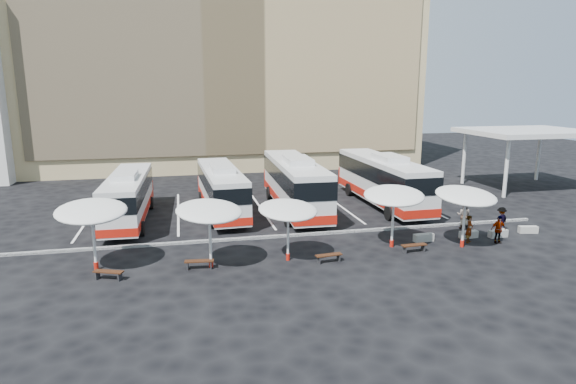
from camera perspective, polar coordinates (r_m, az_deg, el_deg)
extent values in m
plane|color=black|center=(28.47, -0.64, -5.68)|extent=(120.00, 120.00, 0.00)
cube|color=tan|center=(58.88, -7.47, 15.79)|extent=(42.00, 18.00, 25.00)
cube|color=tan|center=(49.81, -6.42, 15.91)|extent=(40.00, 0.30, 20.00)
cube|color=silver|center=(47.17, 26.47, 6.40)|extent=(10.00, 8.00, 0.40)
cylinder|color=silver|center=(42.66, 24.47, 2.57)|extent=(0.30, 0.30, 4.80)
cylinder|color=silver|center=(47.52, 20.15, 3.81)|extent=(0.30, 0.30, 4.80)
cylinder|color=silver|center=(52.27, 27.57, 3.87)|extent=(0.30, 0.30, 4.80)
cube|color=black|center=(28.91, -0.85, -5.24)|extent=(34.00, 0.25, 0.15)
cube|color=white|center=(36.14, -22.44, -2.72)|extent=(0.15, 12.00, 0.01)
cube|color=white|center=(35.58, -12.89, -2.31)|extent=(0.15, 12.00, 0.01)
cube|color=white|center=(36.03, -3.31, -1.84)|extent=(0.15, 12.00, 0.01)
cube|color=white|center=(37.44, 5.79, -1.34)|extent=(0.15, 12.00, 0.01)
cube|color=white|center=(39.72, 14.03, -0.86)|extent=(0.15, 12.00, 0.01)
cube|color=silver|center=(33.68, -18.41, -0.40)|extent=(2.57, 10.85, 2.70)
cube|color=black|center=(33.58, -18.47, 0.50)|extent=(2.63, 10.91, 0.99)
cube|color=#B2180C|center=(33.90, -18.30, -2.03)|extent=(2.63, 10.91, 0.49)
cube|color=#B2180C|center=(39.06, -17.38, 0.34)|extent=(2.31, 0.25, 1.26)
cube|color=silver|center=(32.52, -18.79, 1.89)|extent=(1.52, 2.74, 0.36)
cylinder|color=black|center=(37.16, -19.40, -1.39)|extent=(0.34, 0.91, 0.90)
cylinder|color=black|center=(36.89, -15.95, -1.25)|extent=(0.34, 0.91, 0.90)
cylinder|color=black|center=(30.73, -21.15, -4.30)|extent=(0.34, 0.91, 0.90)
cylinder|color=black|center=(30.40, -16.97, -4.17)|extent=(0.34, 0.91, 0.90)
cube|color=silver|center=(34.43, -7.91, 0.46)|extent=(2.77, 11.15, 2.77)
cube|color=black|center=(34.32, -7.94, 1.36)|extent=(2.83, 11.21, 1.01)
cube|color=#B2180C|center=(34.65, -7.86, -1.18)|extent=(2.83, 11.21, 0.51)
cube|color=#B2180C|center=(39.95, -8.91, 1.05)|extent=(2.37, 0.28, 1.29)
cube|color=silver|center=(33.24, -7.79, 2.79)|extent=(1.59, 2.83, 0.37)
cylinder|color=black|center=(37.74, -10.22, -0.66)|extent=(0.36, 0.93, 0.92)
cylinder|color=black|center=(37.99, -6.76, -0.46)|extent=(0.36, 0.93, 0.92)
cylinder|color=black|center=(31.05, -9.07, -3.41)|extent=(0.36, 0.93, 0.92)
cylinder|color=black|center=(31.36, -4.88, -3.15)|extent=(0.36, 0.93, 0.92)
cube|color=silver|center=(34.87, 0.80, 1.14)|extent=(3.04, 12.67, 3.15)
cube|color=black|center=(34.75, 0.81, 2.16)|extent=(3.11, 12.73, 1.15)
cube|color=#B2180C|center=(35.11, 0.80, -0.71)|extent=(3.11, 12.73, 0.58)
cube|color=#B2180C|center=(41.09, -0.96, 1.73)|extent=(2.69, 0.30, 1.47)
cube|color=silver|center=(33.55, 1.17, 3.79)|extent=(1.78, 3.20, 0.42)
cylinder|color=black|center=(38.49, -2.21, -0.12)|extent=(0.40, 1.06, 1.05)
cylinder|color=black|center=(38.96, 1.60, 0.04)|extent=(0.40, 1.06, 1.05)
cylinder|color=black|center=(30.96, -0.02, -3.18)|extent=(0.40, 1.06, 1.05)
cylinder|color=black|center=(31.54, 4.67, -2.93)|extent=(0.40, 1.06, 1.05)
cube|color=silver|center=(37.03, 11.16, 1.52)|extent=(2.69, 12.45, 3.11)
cube|color=black|center=(36.93, 11.20, 2.47)|extent=(2.75, 12.51, 1.14)
cube|color=#B2180C|center=(37.26, 11.09, -0.20)|extent=(2.75, 12.51, 0.57)
cube|color=#B2180C|center=(42.81, 7.72, 2.02)|extent=(2.65, 0.23, 1.45)
cube|color=silver|center=(35.82, 11.96, 3.99)|extent=(1.68, 3.12, 0.41)
cylinder|color=black|center=(40.12, 7.27, 0.29)|extent=(0.37, 1.04, 1.04)
cylinder|color=black|center=(41.09, 10.66, 0.46)|extent=(0.37, 1.04, 1.04)
cylinder|color=black|center=(33.16, 11.94, -2.42)|extent=(0.37, 1.04, 1.04)
cylinder|color=black|center=(34.32, 15.86, -2.13)|extent=(0.37, 1.04, 1.04)
cylinder|color=silver|center=(25.31, -22.01, -5.42)|extent=(0.16, 0.16, 2.94)
cylinder|color=#B2180C|center=(25.71, -21.78, -8.13)|extent=(0.25, 0.25, 0.39)
ellipsoid|color=silver|center=(24.92, -22.28, -2.09)|extent=(3.84, 3.87, 1.01)
cylinder|color=silver|center=(24.14, -9.20, -5.61)|extent=(0.18, 0.18, 2.85)
cylinder|color=#B2180C|center=(24.55, -9.10, -8.36)|extent=(0.28, 0.28, 0.38)
ellipsoid|color=silver|center=(23.74, -9.32, -2.22)|extent=(4.27, 4.29, 0.98)
cylinder|color=silver|center=(24.80, -0.01, -5.19)|extent=(0.15, 0.15, 2.66)
cylinder|color=#B2180C|center=(25.17, -0.01, -7.70)|extent=(0.23, 0.23, 0.35)
ellipsoid|color=silver|center=(24.43, -0.01, -2.12)|extent=(3.63, 3.66, 0.91)
cylinder|color=silver|center=(27.46, 12.30, -3.46)|extent=(0.17, 0.17, 2.92)
cylinder|color=#B2180C|center=(27.83, 12.18, -5.97)|extent=(0.27, 0.27, 0.39)
ellipsoid|color=silver|center=(27.10, 12.45, -0.39)|extent=(4.22, 4.25, 1.00)
cylinder|color=silver|center=(28.56, 20.11, -3.36)|extent=(0.15, 0.15, 2.90)
cylinder|color=#B2180C|center=(28.90, 19.93, -5.76)|extent=(0.23, 0.23, 0.39)
ellipsoid|color=silver|center=(28.21, 20.33, -0.42)|extent=(3.61, 3.65, 0.99)
cube|color=black|center=(24.16, -20.51, -8.82)|extent=(1.44, 0.87, 0.06)
cube|color=black|center=(24.51, -21.63, -9.15)|extent=(0.18, 0.35, 0.37)
cube|color=black|center=(23.97, -19.29, -9.44)|extent=(0.18, 0.35, 0.37)
cube|color=black|center=(24.34, -10.48, -8.05)|extent=(1.46, 0.53, 0.06)
cube|color=black|center=(24.46, -11.81, -8.54)|extent=(0.10, 0.36, 0.38)
cube|color=black|center=(24.38, -9.11, -8.51)|extent=(0.10, 0.36, 0.38)
cube|color=black|center=(24.88, 4.85, -7.44)|extent=(1.42, 0.53, 0.06)
cube|color=black|center=(24.75, 3.65, -8.06)|extent=(0.10, 0.36, 0.37)
cube|color=black|center=(25.18, 6.01, -7.74)|extent=(0.10, 0.36, 0.37)
cube|color=black|center=(27.16, 14.73, -6.09)|extent=(1.43, 0.45, 0.06)
cube|color=black|center=(26.95, 13.66, -6.66)|extent=(0.08, 0.36, 0.38)
cube|color=black|center=(27.51, 15.73, -6.39)|extent=(0.08, 0.36, 0.38)
cube|color=gray|center=(29.22, 15.77, -5.23)|extent=(1.21, 0.48, 0.45)
cube|color=gray|center=(30.71, 20.62, -4.73)|extent=(1.15, 0.46, 0.42)
cube|color=gray|center=(31.51, 23.63, -4.54)|extent=(1.22, 0.51, 0.44)
cube|color=gray|center=(33.21, 26.57, -4.00)|extent=(1.18, 0.62, 0.42)
imported|color=black|center=(29.68, 20.73, -4.13)|extent=(0.69, 0.68, 1.60)
imported|color=black|center=(32.40, 20.16, -2.61)|extent=(1.08, 1.06, 1.75)
imported|color=black|center=(30.17, 23.66, -4.09)|extent=(0.96, 0.41, 1.62)
imported|color=black|center=(32.64, 23.93, -2.99)|extent=(1.14, 0.87, 1.56)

